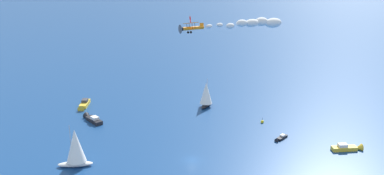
% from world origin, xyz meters
% --- Properties ---
extents(ground_plane, '(2000.00, 2000.00, 0.00)m').
position_xyz_m(ground_plane, '(0.00, 0.00, 0.00)').
color(ground_plane, navy).
extents(motorboat_offshore, '(9.82, 7.96, 2.95)m').
position_xyz_m(motorboat_offshore, '(59.28, 8.71, 0.79)').
color(motorboat_offshore, gold).
rests_on(motorboat_offshore, ground_plane).
extents(motorboat_trailing, '(2.74, 5.82, 1.64)m').
position_xyz_m(motorboat_trailing, '(-4.30, -31.06, 0.44)').
color(motorboat_trailing, black).
rests_on(motorboat_trailing, ground_plane).
extents(motorboat_mid_cluster, '(10.00, 3.46, 2.85)m').
position_xyz_m(motorboat_mid_cluster, '(44.03, 11.73, 0.77)').
color(motorboat_mid_cluster, black).
rests_on(motorboat_mid_cluster, ground_plane).
extents(sailboat_outer_ring_a, '(7.26, 9.67, 12.33)m').
position_xyz_m(sailboat_outer_ring_a, '(15.31, 28.10, 5.63)').
color(sailboat_outer_ring_a, white).
rests_on(sailboat_outer_ring_a, ground_plane).
extents(motorboat_outer_ring_e, '(6.53, 9.25, 2.68)m').
position_xyz_m(motorboat_outer_ring_e, '(-21.18, -42.07, 0.72)').
color(motorboat_outer_ring_e, gold).
rests_on(motorboat_outer_ring_e, ground_plane).
extents(sailboat_outer_ring_f, '(6.63, 8.38, 10.85)m').
position_xyz_m(sailboat_outer_ring_f, '(32.89, -29.35, 4.95)').
color(sailboat_outer_ring_f, black).
rests_on(sailboat_outer_ring_f, ground_plane).
extents(marker_buoy, '(1.10, 1.10, 2.10)m').
position_xyz_m(marker_buoy, '(9.02, -35.81, 0.39)').
color(marker_buoy, yellow).
rests_on(marker_buoy, ground_plane).
extents(biplane_lead, '(7.51, 7.00, 3.68)m').
position_xyz_m(biplane_lead, '(0.08, 0.28, 37.94)').
color(biplane_lead, orange).
extents(wingwalker_lead, '(0.91, 0.27, 1.79)m').
position_xyz_m(wingwalker_lead, '(0.50, 0.22, 40.09)').
color(wingwalker_lead, red).
extents(smoke_trail_lead, '(6.87, 23.44, 3.53)m').
position_xyz_m(smoke_trail_lead, '(-3.52, -19.81, 37.77)').
color(smoke_trail_lead, white).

